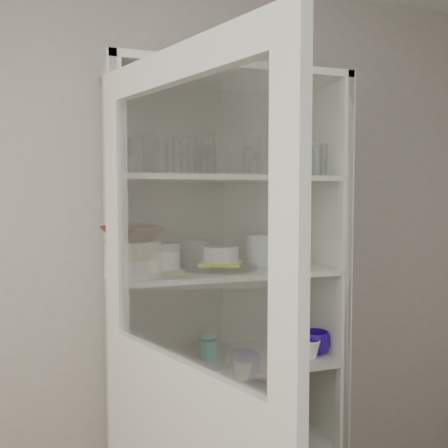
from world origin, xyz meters
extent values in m
cube|color=#B4A697|center=(0.00, 1.50, 1.30)|extent=(3.60, 0.02, 2.60)
cube|color=silver|center=(-0.28, 1.27, 1.05)|extent=(0.03, 0.45, 2.10)
cube|color=silver|center=(0.68, 1.27, 1.05)|extent=(0.03, 0.45, 2.10)
cube|color=gray|center=(0.20, 1.49, 1.05)|extent=(1.00, 0.03, 2.10)
cube|color=silver|center=(0.20, 1.27, 2.08)|extent=(1.00, 0.45, 0.03)
cube|color=silver|center=(0.20, 1.26, 0.45)|extent=(0.94, 0.42, 0.02)
cube|color=silver|center=(0.20, 1.26, 0.85)|extent=(0.94, 0.42, 0.02)
cube|color=silver|center=(0.20, 1.26, 1.25)|extent=(0.94, 0.42, 0.02)
cube|color=silver|center=(0.20, 1.26, 1.65)|extent=(0.94, 0.42, 0.02)
cube|color=silver|center=(-0.13, 0.63, 1.95)|extent=(0.38, 0.85, 0.10)
cube|color=silver|center=(-0.28, 1.01, 1.50)|extent=(0.07, 0.10, 0.80)
cube|color=silver|center=(0.02, 0.26, 1.50)|extent=(0.07, 0.10, 0.80)
cube|color=silver|center=(-0.13, 0.63, 1.50)|extent=(0.29, 0.67, 0.78)
cylinder|color=silver|center=(-0.13, 1.15, 1.73)|extent=(0.08, 0.08, 0.13)
cylinder|color=silver|center=(-0.02, 1.14, 1.73)|extent=(0.08, 0.08, 0.14)
cylinder|color=silver|center=(0.01, 1.13, 1.73)|extent=(0.08, 0.08, 0.15)
cylinder|color=silver|center=(0.09, 1.13, 1.73)|extent=(0.08, 0.08, 0.14)
cylinder|color=silver|center=(0.43, 1.15, 1.73)|extent=(0.08, 0.08, 0.14)
cylinder|color=silver|center=(0.60, 1.16, 1.73)|extent=(0.08, 0.08, 0.14)
cylinder|color=silver|center=(0.56, 1.12, 1.73)|extent=(0.08, 0.08, 0.14)
cylinder|color=silver|center=(-0.21, 1.28, 1.73)|extent=(0.08, 0.08, 0.15)
cylinder|color=silver|center=(0.09, 1.26, 1.73)|extent=(0.07, 0.07, 0.13)
cylinder|color=silver|center=(-0.08, 1.28, 1.73)|extent=(0.09, 0.09, 0.14)
cylinder|color=silver|center=(0.06, 1.24, 1.74)|extent=(0.08, 0.08, 0.15)
cylinder|color=white|center=(-0.21, 1.19, 1.30)|extent=(0.22, 0.22, 0.07)
cylinder|color=white|center=(-0.08, 1.36, 1.32)|extent=(0.19, 0.19, 0.11)
cylinder|color=beige|center=(-0.21, 1.19, 1.37)|extent=(0.27, 0.27, 0.07)
imported|color=#572316|center=(-0.21, 1.19, 1.43)|extent=(0.29, 0.29, 0.06)
cylinder|color=silver|center=(0.18, 1.26, 1.27)|extent=(0.42, 0.42, 0.02)
cube|color=#F5F829|center=(0.18, 1.26, 1.29)|extent=(0.23, 0.23, 0.01)
cylinder|color=white|center=(0.18, 1.26, 1.33)|extent=(0.18, 0.18, 0.07)
cylinder|color=silver|center=(0.39, 1.30, 1.33)|extent=(0.14, 0.14, 0.14)
imported|color=#1E1398|center=(0.61, 1.19, 0.91)|extent=(0.14, 0.14, 0.10)
imported|color=teal|center=(0.53, 1.32, 0.91)|extent=(0.13, 0.13, 0.11)
imported|color=white|center=(0.56, 1.15, 0.90)|extent=(0.11, 0.11, 0.08)
cylinder|color=teal|center=(0.13, 1.29, 0.90)|extent=(0.08, 0.08, 0.08)
ellipsoid|color=teal|center=(0.13, 1.29, 0.95)|extent=(0.08, 0.08, 0.02)
cylinder|color=silver|center=(-0.03, 1.17, 0.88)|extent=(0.10, 0.10, 0.04)
cylinder|color=white|center=(-0.21, 1.30, 0.93)|extent=(0.12, 0.12, 0.13)
imported|color=beige|center=(-0.07, 1.27, 0.50)|extent=(0.24, 0.24, 0.07)
cube|color=#ABABAC|center=(0.35, 1.26, 0.49)|extent=(0.26, 0.22, 0.07)
camera|label=1|loc=(-0.43, -0.69, 1.58)|focal=38.00mm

